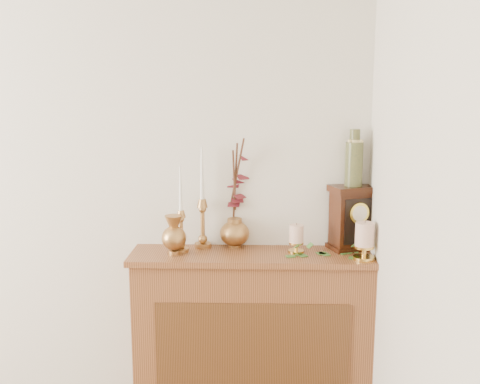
{
  "coord_description": "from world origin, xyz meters",
  "views": [
    {
      "loc": [
        1.42,
        -0.63,
        1.75
      ],
      "look_at": [
        1.34,
        2.05,
        1.25
      ],
      "focal_mm": 42.0,
      "sensor_mm": 36.0,
      "label": 1
    }
  ],
  "objects_px": {
    "candlestick_left": "(181,224)",
    "ceramic_vase": "(354,161)",
    "mantel_clock": "(352,218)",
    "ginger_jar": "(237,197)",
    "bud_vase": "(174,235)",
    "candlestick_center": "(203,215)"
  },
  "relations": [
    {
      "from": "bud_vase",
      "to": "ginger_jar",
      "type": "distance_m",
      "value": 0.39
    },
    {
      "from": "mantel_clock",
      "to": "bud_vase",
      "type": "bearing_deg",
      "value": 168.8
    },
    {
      "from": "candlestick_left",
      "to": "ceramic_vase",
      "type": "bearing_deg",
      "value": 5.15
    },
    {
      "from": "bud_vase",
      "to": "mantel_clock",
      "type": "bearing_deg",
      "value": 7.99
    },
    {
      "from": "mantel_clock",
      "to": "ceramic_vase",
      "type": "height_order",
      "value": "ceramic_vase"
    },
    {
      "from": "candlestick_left",
      "to": "ginger_jar",
      "type": "height_order",
      "value": "ginger_jar"
    },
    {
      "from": "candlestick_left",
      "to": "bud_vase",
      "type": "relative_size",
      "value": 2.2
    },
    {
      "from": "candlestick_left",
      "to": "ginger_jar",
      "type": "xyz_separation_m",
      "value": [
        0.28,
        0.13,
        0.11
      ]
    },
    {
      "from": "ginger_jar",
      "to": "mantel_clock",
      "type": "relative_size",
      "value": 1.74
    },
    {
      "from": "candlestick_center",
      "to": "ceramic_vase",
      "type": "distance_m",
      "value": 0.82
    },
    {
      "from": "mantel_clock",
      "to": "ceramic_vase",
      "type": "distance_m",
      "value": 0.3
    },
    {
      "from": "candlestick_left",
      "to": "ginger_jar",
      "type": "bearing_deg",
      "value": 25.5
    },
    {
      "from": "ginger_jar",
      "to": "mantel_clock",
      "type": "bearing_deg",
      "value": -5.51
    },
    {
      "from": "bud_vase",
      "to": "ginger_jar",
      "type": "relative_size",
      "value": 0.35
    },
    {
      "from": "candlestick_left",
      "to": "candlestick_center",
      "type": "bearing_deg",
      "value": 39.08
    },
    {
      "from": "candlestick_center",
      "to": "bud_vase",
      "type": "xyz_separation_m",
      "value": [
        -0.13,
        -0.13,
        -0.07
      ]
    },
    {
      "from": "mantel_clock",
      "to": "candlestick_center",
      "type": "bearing_deg",
      "value": 160.36
    },
    {
      "from": "candlestick_left",
      "to": "bud_vase",
      "type": "xyz_separation_m",
      "value": [
        -0.03,
        -0.05,
        -0.05
      ]
    },
    {
      "from": "bud_vase",
      "to": "ceramic_vase",
      "type": "relative_size",
      "value": 0.69
    },
    {
      "from": "candlestick_center",
      "to": "mantel_clock",
      "type": "xyz_separation_m",
      "value": [
        0.77,
        -0.01,
        -0.01
      ]
    },
    {
      "from": "ginger_jar",
      "to": "mantel_clock",
      "type": "height_order",
      "value": "ginger_jar"
    },
    {
      "from": "mantel_clock",
      "to": "ceramic_vase",
      "type": "xyz_separation_m",
      "value": [
        -0.0,
        0.0,
        0.3
      ]
    }
  ]
}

